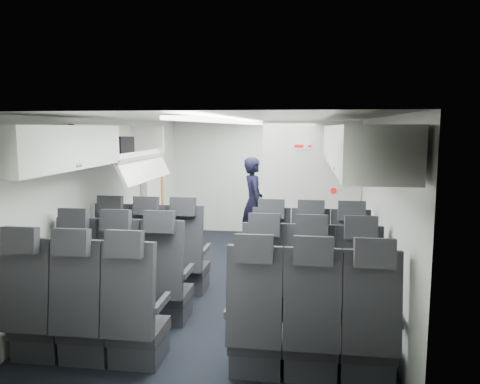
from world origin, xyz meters
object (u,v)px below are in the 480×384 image
(seat_row_mid, at_px, (215,288))
(flight_attendant, at_px, (253,202))
(carry_on_bag, at_px, (116,146))
(galley_unit, at_px, (308,187))
(seat_row_rear, at_px, (195,324))
(seat_row_front, at_px, (229,263))
(boarding_door, at_px, (154,192))

(seat_row_mid, distance_m, flight_attendant, 3.30)
(flight_attendant, bearing_deg, carry_on_bag, 128.33)
(galley_unit, relative_size, carry_on_bag, 5.09)
(flight_attendant, bearing_deg, seat_row_mid, 160.35)
(seat_row_mid, distance_m, carry_on_bag, 2.24)
(seat_row_rear, xyz_separation_m, galley_unit, (0.95, 5.05, 0.55))
(seat_row_front, bearing_deg, flight_attendant, 89.30)
(seat_row_front, distance_m, seat_row_mid, 0.90)
(seat_row_mid, relative_size, galley_unit, 1.75)
(seat_row_mid, distance_m, galley_unit, 4.30)
(boarding_door, bearing_deg, seat_row_mid, -61.23)
(seat_row_front, relative_size, flight_attendant, 2.15)
(galley_unit, distance_m, flight_attendant, 1.28)
(seat_row_mid, xyz_separation_m, boarding_door, (-1.64, 2.99, 0.55))
(seat_row_rear, relative_size, boarding_door, 1.79)
(boarding_door, bearing_deg, carry_on_bag, -84.17)
(seat_row_front, bearing_deg, carry_on_bag, 176.78)
(galley_unit, height_order, carry_on_bag, carry_on_bag)
(seat_row_front, height_order, boarding_door, boarding_door)
(seat_row_mid, xyz_separation_m, carry_on_bag, (-1.43, 0.98, 1.42))
(flight_attendant, bearing_deg, boarding_door, 80.70)
(seat_row_rear, height_order, carry_on_bag, carry_on_bag)
(carry_on_bag, bearing_deg, boarding_door, 112.66)
(carry_on_bag, bearing_deg, flight_attendant, 74.31)
(flight_attendant, xyz_separation_m, carry_on_bag, (-1.46, -2.29, 1.05))
(galley_unit, xyz_separation_m, flight_attendant, (-0.92, -0.88, -0.18))
(seat_row_mid, bearing_deg, carry_on_bag, 145.64)
(seat_row_rear, bearing_deg, seat_row_front, 90.00)
(galley_unit, bearing_deg, flight_attendant, -136.35)
(galley_unit, distance_m, carry_on_bag, 4.06)
(flight_attendant, bearing_deg, seat_row_front, 160.15)
(galley_unit, bearing_deg, seat_row_front, -106.28)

